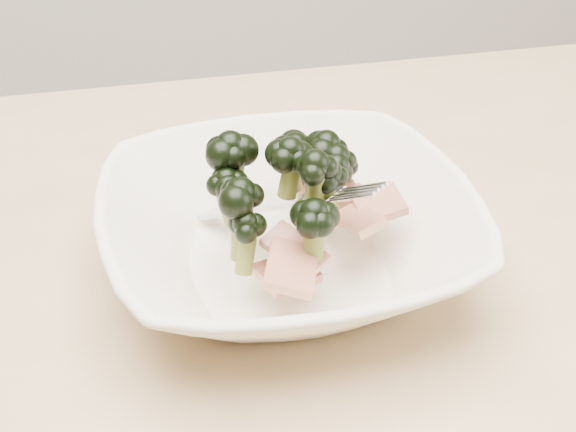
{
  "coord_description": "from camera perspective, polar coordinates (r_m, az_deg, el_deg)",
  "views": [
    {
      "loc": [
        -0.02,
        -0.46,
        1.12
      ],
      "look_at": [
        0.09,
        0.02,
        0.8
      ],
      "focal_mm": 50.0,
      "sensor_mm": 36.0,
      "label": 1
    }
  ],
  "objects": [
    {
      "name": "dining_table",
      "position": [
        0.66,
        -7.31,
        -12.83
      ],
      "size": [
        1.2,
        0.8,
        0.75
      ],
      "color": "tan",
      "rests_on": "ground"
    },
    {
      "name": "broccoli_dish",
      "position": [
        0.6,
        0.08,
        -0.82
      ],
      "size": [
        0.28,
        0.28,
        0.12
      ],
      "color": "#F4E9CF",
      "rests_on": "dining_table"
    }
  ]
}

